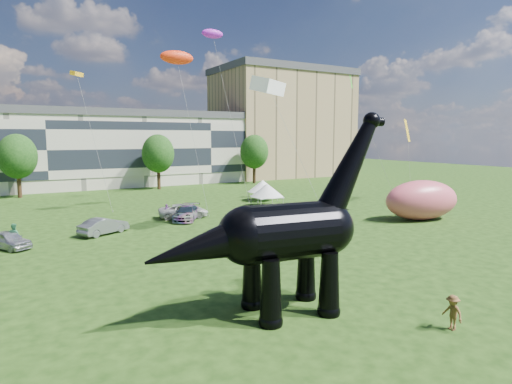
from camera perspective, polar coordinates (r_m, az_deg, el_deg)
ground at (r=21.70m, az=10.24°, el=-15.67°), size 220.00×220.00×0.00m
terrace_row at (r=77.35m, az=-26.39°, el=4.75°), size 78.00×11.00×12.00m
apartment_block at (r=96.15m, az=3.49°, el=8.83°), size 28.00×18.00×22.00m
tree_mid_left at (r=68.19m, az=-29.25°, el=4.58°), size 5.20×5.20×9.44m
tree_mid_right at (r=71.36m, az=-12.94°, el=5.41°), size 5.20×5.20×9.44m
tree_far_right at (r=78.57m, az=-0.24°, el=5.75°), size 5.20×5.20×9.44m
dinosaur_sculpture at (r=20.36m, az=3.23°, el=-5.85°), size 12.36×3.85×10.06m
car_silver at (r=37.72m, az=-30.13°, el=-5.55°), size 3.53×4.25×1.37m
car_grey at (r=39.74m, az=-19.65°, el=-4.29°), size 4.65×3.45×1.46m
car_white at (r=45.73m, az=-9.64°, el=-2.50°), size 5.54×3.34×1.44m
car_dark at (r=44.33m, az=-9.22°, el=-2.78°), size 4.55×5.40×1.48m
gazebo_near at (r=52.41m, az=1.46°, el=0.23°), size 4.43×4.43×2.81m
gazebo_far at (r=57.15m, az=0.90°, el=0.78°), size 4.15×4.15×2.75m
inflatable_pink at (r=46.94m, az=21.22°, el=-1.01°), size 8.87×5.75×4.09m
visitors at (r=32.95m, az=-13.87°, el=-6.19°), size 43.31×31.90×1.88m
kites at (r=47.93m, az=-23.75°, el=20.00°), size 66.53×45.65×23.77m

